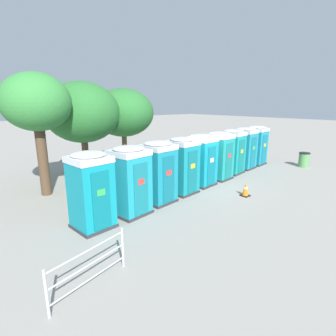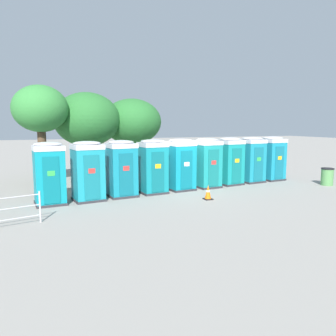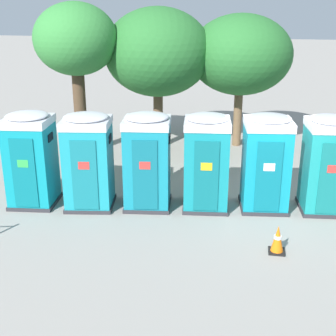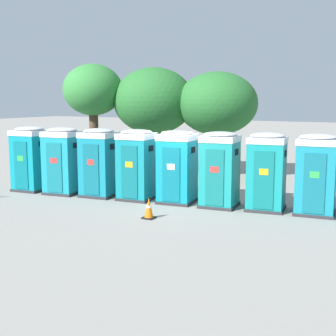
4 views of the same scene
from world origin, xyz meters
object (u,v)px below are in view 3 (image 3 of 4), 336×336
object	(u,v)px
portapotty_1	(88,161)
portapotty_4	(266,162)
portapotty_5	(327,164)
portapotty_2	(147,160)
portapotty_3	(206,161)
street_tree_2	(76,41)
portapotty_0	(31,159)
street_tree_1	(158,53)
street_tree_0	(241,55)
traffic_cone	(278,240)

from	to	relation	value
portapotty_1	portapotty_4	size ratio (longest dim) A/B	1.00
portapotty_5	portapotty_2	bearing A→B (deg)	-173.14
portapotty_3	street_tree_2	bearing A→B (deg)	142.01
portapotty_1	street_tree_2	bearing A→B (deg)	112.56
portapotty_0	portapotty_1	size ratio (longest dim) A/B	1.00
street_tree_1	portapotty_2	bearing A→B (deg)	-81.77
portapotty_2	portapotty_3	world-z (taller)	same
street_tree_1	street_tree_2	distance (m)	2.89
street_tree_0	portapotty_2	bearing A→B (deg)	-109.24
portapotty_5	portapotty_0	bearing A→B (deg)	-172.87
portapotty_2	traffic_cone	size ratio (longest dim) A/B	3.97
portapotty_4	traffic_cone	xyz separation A→B (m)	(0.28, -2.38, -0.97)
portapotty_0	traffic_cone	distance (m)	6.66
portapotty_1	traffic_cone	size ratio (longest dim) A/B	3.97
portapotty_0	portapotty_3	distance (m)	4.63
portapotty_3	traffic_cone	xyz separation A→B (m)	(1.80, -2.15, -0.97)
portapotty_0	street_tree_2	distance (m)	5.11
portapotty_2	street_tree_0	distance (m)	6.79
portapotty_5	portapotty_1	bearing A→B (deg)	-172.26
street_tree_2	portapotty_0	bearing A→B (deg)	-87.20
portapotty_1	traffic_cone	world-z (taller)	portapotty_1
portapotty_2	street_tree_1	world-z (taller)	street_tree_1
portapotty_5	street_tree_1	world-z (taller)	street_tree_1
portapotty_5	traffic_cone	bearing A→B (deg)	-116.72
portapotty_2	portapotty_4	size ratio (longest dim) A/B	1.00
portapotty_4	street_tree_0	world-z (taller)	street_tree_0
portapotty_2	portapotty_3	bearing A→B (deg)	7.06
portapotty_3	street_tree_2	distance (m)	6.66
portapotty_5	traffic_cone	size ratio (longest dim) A/B	3.97
portapotty_4	street_tree_1	world-z (taller)	street_tree_1
portapotty_1	street_tree_0	world-z (taller)	street_tree_0
portapotty_0	street_tree_0	xyz separation A→B (m)	(5.19, 6.50, 2.11)
portapotty_0	street_tree_1	bearing A→B (deg)	68.18
street_tree_2	traffic_cone	size ratio (longest dim) A/B	8.18
portapotty_2	street_tree_2	xyz separation A→B (m)	(-3.28, 3.95, 2.67)
street_tree_1	traffic_cone	distance (m)	8.95
portapotty_2	portapotty_4	bearing A→B (deg)	7.81
portapotty_4	portapotty_3	bearing A→B (deg)	-171.44
portapotty_1	portapotty_2	distance (m)	1.55
portapotty_2	portapotty_1	bearing A→B (deg)	-169.62
portapotty_4	portapotty_5	size ratio (longest dim) A/B	1.00
street_tree_0	street_tree_1	distance (m)	3.00
portapotty_4	portapotty_1	bearing A→B (deg)	-171.33
portapotty_1	portapotty_4	distance (m)	4.63
street_tree_0	portapotty_4	bearing A→B (deg)	-80.67
portapotty_3	traffic_cone	world-z (taller)	portapotty_3
portapotty_3	street_tree_1	bearing A→B (deg)	114.17
portapotty_0	portapotty_4	distance (m)	6.18
street_tree_2	portapotty_2	bearing A→B (deg)	-50.30
portapotty_2	portapotty_4	xyz separation A→B (m)	(3.06, 0.42, 0.00)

